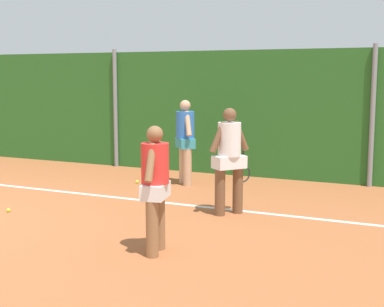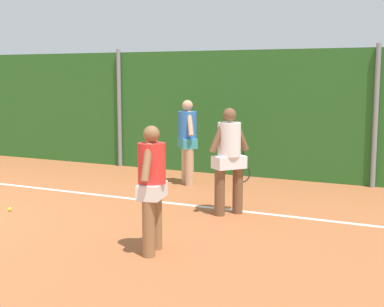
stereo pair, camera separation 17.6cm
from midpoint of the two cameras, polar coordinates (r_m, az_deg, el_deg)
The scene contains 9 objects.
hedge_fence_backdrop at distance 13.79m, azimuth -6.71°, elevation 4.50°, with size 20.75×0.25×2.77m, color #286023.
fence_post_center at distance 13.64m, azimuth -7.10°, elevation 4.61°, with size 0.10×0.10×2.84m, color gray.
fence_post_right at distance 11.55m, azimuth 18.76°, elevation 3.62°, with size 0.10×0.10×2.84m, color gray.
court_baseline_paint at distance 11.44m, azimuth -15.15°, elevation -3.44°, with size 15.16×0.10×0.01m, color white.
player_foreground_near at distance 6.93m, azimuth -3.41°, elevation -2.99°, with size 0.37×0.74×1.62m.
player_midcourt at distance 8.86m, azimuth 4.42°, elevation -0.20°, with size 0.54×0.68×1.72m.
player_backcourt_far at distance 11.31m, azimuth -0.02°, elevation 1.68°, with size 0.55×0.58×1.73m.
tennis_ball_0 at distance 11.58m, azimuth -4.98°, elevation -2.90°, with size 0.07×0.07×0.07m, color #CCDB33.
tennis_ball_2 at distance 9.66m, azimuth -17.72°, elevation -5.48°, with size 0.07×0.07×0.07m, color #CCDB33.
Camera 2 is at (7.47, -5.29, 2.24)m, focal length 51.94 mm.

